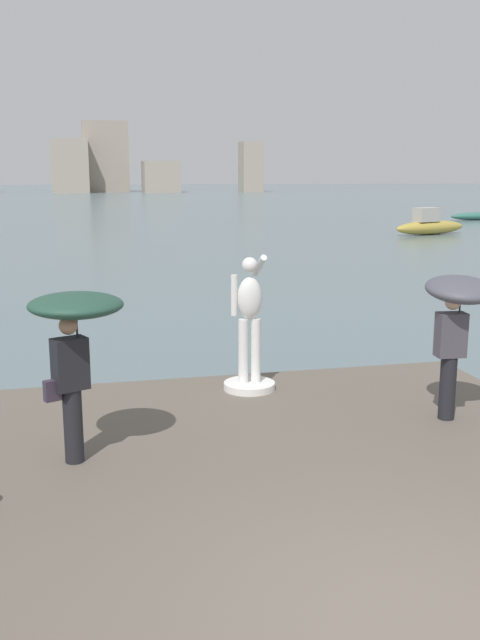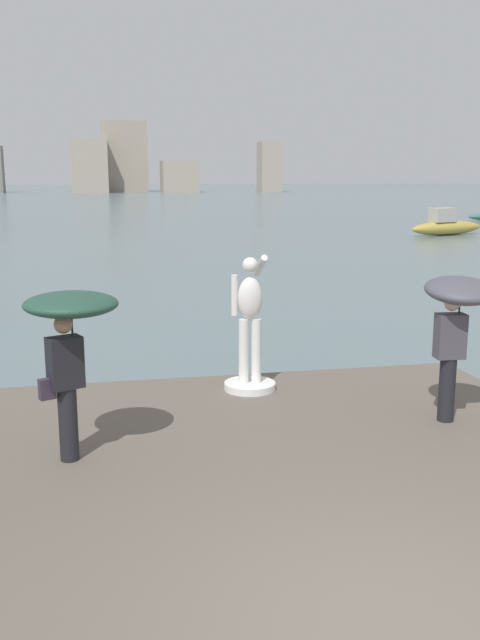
{
  "view_description": "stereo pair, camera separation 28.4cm",
  "coord_description": "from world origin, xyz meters",
  "px_view_note": "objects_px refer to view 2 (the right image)",
  "views": [
    {
      "loc": [
        -2.32,
        -4.3,
        3.7
      ],
      "look_at": [
        0.0,
        5.71,
        1.55
      ],
      "focal_mm": 39.51,
      "sensor_mm": 36.0,
      "label": 1
    },
    {
      "loc": [
        -2.04,
        -4.36,
        3.7
      ],
      "look_at": [
        0.0,
        5.71,
        1.55
      ],
      "focal_mm": 39.51,
      "sensor_mm": 36.0,
      "label": 2
    }
  ],
  "objects_px": {
    "statue_white_figure": "(250,336)",
    "boat_far": "(446,226)",
    "onlooker_left": "(69,326)",
    "onlooker_right": "(457,309)"
  },
  "relations": [
    {
      "from": "statue_white_figure",
      "to": "boat_far",
      "type": "bearing_deg",
      "value": 57.71
    },
    {
      "from": "onlooker_left",
      "to": "onlooker_right",
      "type": "height_order",
      "value": "onlooker_right"
    },
    {
      "from": "onlooker_right",
      "to": "boat_far",
      "type": "bearing_deg",
      "value": 62.65
    },
    {
      "from": "statue_white_figure",
      "to": "boat_far",
      "type": "relative_size",
      "value": 0.38
    },
    {
      "from": "onlooker_left",
      "to": "onlooker_right",
      "type": "distance_m",
      "value": 4.99
    },
    {
      "from": "onlooker_left",
      "to": "boat_far",
      "type": "bearing_deg",
      "value": 56.21
    },
    {
      "from": "onlooker_right",
      "to": "boat_far",
      "type": "xyz_separation_m",
      "value": [
        16.24,
        31.39,
        -1.37
      ]
    },
    {
      "from": "statue_white_figure",
      "to": "onlooker_left",
      "type": "distance_m",
      "value": 3.49
    },
    {
      "from": "statue_white_figure",
      "to": "onlooker_left",
      "type": "xyz_separation_m",
      "value": [
        -2.59,
        -2.22,
        0.75
      ]
    },
    {
      "from": "statue_white_figure",
      "to": "onlooker_left",
      "type": "relative_size",
      "value": 1.06
    }
  ]
}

